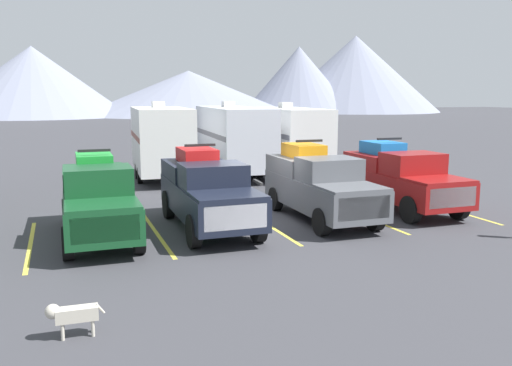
# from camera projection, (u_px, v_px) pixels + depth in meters

# --- Properties ---
(ground_plane) EXTENTS (240.00, 240.00, 0.00)m
(ground_plane) POSITION_uv_depth(u_px,v_px,m) (260.00, 220.00, 18.20)
(ground_plane) COLOR #38383D
(pickup_truck_a) EXTENTS (2.11, 5.67, 2.52)m
(pickup_truck_a) POSITION_uv_depth(u_px,v_px,m) (98.00, 198.00, 15.89)
(pickup_truck_a) COLOR #144723
(pickup_truck_a) RESTS_ON ground
(pickup_truck_b) EXTENTS (2.20, 5.73, 2.57)m
(pickup_truck_b) POSITION_uv_depth(u_px,v_px,m) (207.00, 190.00, 17.00)
(pickup_truck_b) COLOR black
(pickup_truck_b) RESTS_ON ground
(pickup_truck_c) EXTENTS (2.14, 5.58, 2.61)m
(pickup_truck_c) POSITION_uv_depth(u_px,v_px,m) (319.00, 184.00, 18.26)
(pickup_truck_c) COLOR #595B60
(pickup_truck_c) RESTS_ON ground
(pickup_truck_d) EXTENTS (2.23, 5.42, 2.56)m
(pickup_truck_d) POSITION_uv_depth(u_px,v_px,m) (400.00, 177.00, 19.73)
(pickup_truck_d) COLOR maroon
(pickup_truck_d) RESTS_ON ground
(lot_stripe_a) EXTENTS (0.12, 5.50, 0.01)m
(lot_stripe_a) POSITION_uv_depth(u_px,v_px,m) (30.00, 245.00, 15.20)
(lot_stripe_a) COLOR gold
(lot_stripe_a) RESTS_ON ground
(lot_stripe_b) EXTENTS (0.12, 5.50, 0.01)m
(lot_stripe_b) POSITION_uv_depth(u_px,v_px,m) (157.00, 234.00, 16.40)
(lot_stripe_b) COLOR gold
(lot_stripe_b) RESTS_ON ground
(lot_stripe_c) EXTENTS (0.12, 5.50, 0.01)m
(lot_stripe_c) POSITION_uv_depth(u_px,v_px,m) (266.00, 224.00, 17.59)
(lot_stripe_c) COLOR gold
(lot_stripe_c) RESTS_ON ground
(lot_stripe_d) EXTENTS (0.12, 5.50, 0.01)m
(lot_stripe_d) POSITION_uv_depth(u_px,v_px,m) (362.00, 216.00, 18.79)
(lot_stripe_d) COLOR gold
(lot_stripe_d) RESTS_ON ground
(lot_stripe_e) EXTENTS (0.12, 5.50, 0.01)m
(lot_stripe_e) POSITION_uv_depth(u_px,v_px,m) (446.00, 208.00, 19.98)
(lot_stripe_e) COLOR gold
(lot_stripe_e) RESTS_ON ground
(camper_trailer_a) EXTENTS (2.89, 7.36, 3.80)m
(camper_trailer_a) POSITION_uv_depth(u_px,v_px,m) (161.00, 139.00, 26.24)
(camper_trailer_a) COLOR white
(camper_trailer_a) RESTS_ON ground
(camper_trailer_b) EXTENTS (3.04, 8.98, 3.79)m
(camper_trailer_b) POSITION_uv_depth(u_px,v_px,m) (234.00, 137.00, 27.88)
(camper_trailer_b) COLOR silver
(camper_trailer_b) RESTS_ON ground
(camper_trailer_c) EXTENTS (2.83, 7.68, 3.72)m
(camper_trailer_c) POSITION_uv_depth(u_px,v_px,m) (291.00, 136.00, 28.66)
(camper_trailer_c) COLOR white
(camper_trailer_c) RESTS_ON ground
(dog) EXTENTS (1.00, 0.28, 0.64)m
(dog) POSITION_uv_depth(u_px,v_px,m) (71.00, 314.00, 9.37)
(dog) COLOR beige
(dog) RESTS_ON ground
(mountain_ridge) EXTENTS (142.17, 47.55, 17.21)m
(mountain_ridge) POSITION_uv_depth(u_px,v_px,m) (147.00, 81.00, 107.95)
(mountain_ridge) COLOR gray
(mountain_ridge) RESTS_ON ground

